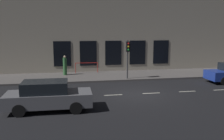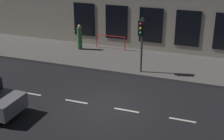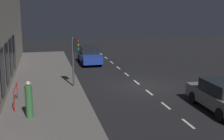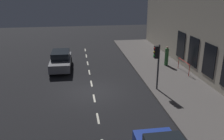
{
  "view_description": "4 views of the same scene",
  "coord_description": "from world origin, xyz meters",
  "views": [
    {
      "loc": [
        -15.47,
        4.52,
        4.25
      ],
      "look_at": [
        2.3,
        1.26,
        1.28
      ],
      "focal_mm": 39.85,
      "sensor_mm": 36.0,
      "label": 1
    },
    {
      "loc": [
        -13.19,
        -5.05,
        7.63
      ],
      "look_at": [
        2.24,
        0.54,
        0.97
      ],
      "focal_mm": 53.58,
      "sensor_mm": 36.0,
      "label": 2
    },
    {
      "loc": [
        6.38,
        18.71,
        5.34
      ],
      "look_at": [
        2.25,
        0.99,
        1.42
      ],
      "focal_mm": 48.39,
      "sensor_mm": 36.0,
      "label": 3
    },
    {
      "loc": [
        -1.01,
        -15.57,
        7.04
      ],
      "look_at": [
        1.44,
        0.57,
        1.38
      ],
      "focal_mm": 38.87,
      "sensor_mm": 36.0,
      "label": 4
    }
  ],
  "objects": [
    {
      "name": "red_railing",
      "position": [
        7.87,
        2.69,
        0.87
      ],
      "size": [
        0.05,
        2.15,
        0.97
      ],
      "color": "red",
      "rests_on": "sidewalk"
    },
    {
      "name": "pedestrian_0",
      "position": [
        7.1,
        4.71,
        0.97
      ],
      "size": [
        0.47,
        0.47,
        1.76
      ],
      "rotation": [
        0.0,
        0.0,
        2.18
      ],
      "color": "#336B38",
      "rests_on": "sidewalk"
    },
    {
      "name": "lane_centre_line",
      "position": [
        0.0,
        -1.0,
        0.0
      ],
      "size": [
        0.12,
        27.2,
        0.01
      ],
      "color": "beige",
      "rests_on": "ground"
    },
    {
      "name": "sidewalk",
      "position": [
        6.25,
        0.0,
        0.07
      ],
      "size": [
        4.5,
        32.0,
        0.15
      ],
      "color": "#5B5654",
      "rests_on": "ground"
    },
    {
      "name": "parked_car_1",
      "position": [
        -2.42,
        5.55,
        0.79
      ],
      "size": [
        1.9,
        4.49,
        1.58
      ],
      "rotation": [
        0.0,
        0.0,
        3.12
      ],
      "color": "slate",
      "rests_on": "ground"
    },
    {
      "name": "ground_plane",
      "position": [
        0.0,
        0.0,
        0.0
      ],
      "size": [
        60.0,
        60.0,
        0.0
      ],
      "primitive_type": "plane",
      "color": "black"
    },
    {
      "name": "building_facade",
      "position": [
        8.8,
        0.0,
        4.09
      ],
      "size": [
        0.65,
        32.0,
        8.2
      ],
      "color": "#B2A893",
      "rests_on": "ground"
    },
    {
      "name": "traffic_light",
      "position": [
        4.36,
        -0.44,
        2.44
      ],
      "size": [
        0.47,
        0.32,
        3.21
      ],
      "color": "#424244",
      "rests_on": "sidewalk"
    }
  ]
}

